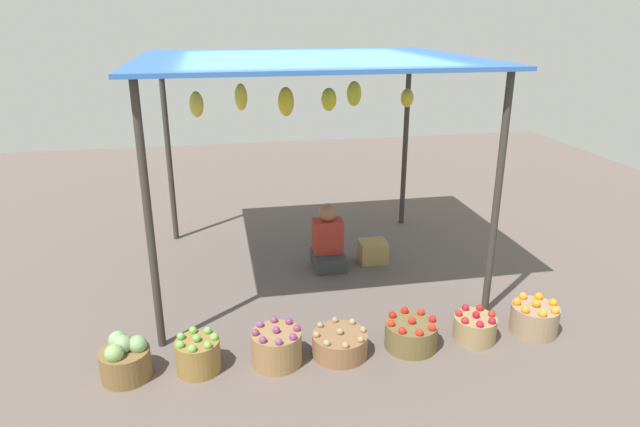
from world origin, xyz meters
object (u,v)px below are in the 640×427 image
object	(u,v)px
basket_potatoes	(340,344)
basket_red_apples	(475,327)
basket_oranges	(534,318)
basket_green_apples	(198,354)
basket_red_tomatoes	(411,334)
basket_purple_onions	(277,347)
basket_cabbages	(125,359)
vendor_person	(328,243)
wooden_crate_near_vendor	(373,251)

from	to	relation	value
basket_potatoes	basket_red_apples	xyz separation A→B (m)	(1.27, 0.01, 0.01)
basket_potatoes	basket_oranges	size ratio (longest dim) A/B	1.12
basket_green_apples	basket_red_tomatoes	bearing A→B (deg)	-0.04
basket_purple_onions	basket_cabbages	bearing A→B (deg)	178.66
basket_purple_onions	basket_potatoes	world-z (taller)	basket_purple_onions
basket_green_apples	basket_cabbages	bearing A→B (deg)	178.51
vendor_person	basket_green_apples	world-z (taller)	vendor_person
basket_purple_onions	basket_red_apples	world-z (taller)	basket_purple_onions
basket_cabbages	basket_red_apples	world-z (taller)	basket_cabbages
basket_purple_onions	basket_red_apples	xyz separation A→B (m)	(1.83, 0.02, -0.03)
basket_cabbages	basket_potatoes	distance (m)	1.80
basket_green_apples	basket_oranges	size ratio (longest dim) A/B	0.85
basket_potatoes	basket_oranges	world-z (taller)	basket_oranges
basket_cabbages	basket_red_apples	size ratio (longest dim) A/B	1.05
basket_red_apples	wooden_crate_near_vendor	bearing A→B (deg)	103.84
wooden_crate_near_vendor	basket_red_tomatoes	bearing A→B (deg)	-95.22
basket_purple_onions	wooden_crate_near_vendor	world-z (taller)	basket_purple_onions
wooden_crate_near_vendor	basket_potatoes	bearing A→B (deg)	-114.15
basket_potatoes	basket_red_tomatoes	world-z (taller)	basket_red_tomatoes
basket_red_apples	wooden_crate_near_vendor	xyz separation A→B (m)	(-0.45, 1.83, 0.01)
basket_purple_onions	basket_red_apples	distance (m)	1.83
basket_potatoes	basket_red_tomatoes	distance (m)	0.65
basket_cabbages	basket_red_tomatoes	world-z (taller)	basket_cabbages
basket_potatoes	basket_red_apples	distance (m)	1.27
basket_potatoes	basket_red_tomatoes	size ratio (longest dim) A/B	1.04
basket_potatoes	wooden_crate_near_vendor	world-z (taller)	wooden_crate_near_vendor
basket_oranges	basket_red_apples	bearing A→B (deg)	-178.94
basket_cabbages	wooden_crate_near_vendor	world-z (taller)	basket_cabbages
basket_purple_onions	basket_red_tomatoes	distance (m)	1.21
basket_potatoes	vendor_person	bearing A→B (deg)	81.65
basket_potatoes	basket_cabbages	bearing A→B (deg)	179.52
basket_purple_onions	basket_oranges	distance (m)	2.43
basket_green_apples	basket_red_tomatoes	xyz separation A→B (m)	(1.87, -0.00, -0.02)
vendor_person	basket_potatoes	bearing A→B (deg)	-98.35
basket_potatoes	basket_oranges	distance (m)	1.87
basket_green_apples	basket_red_apples	xyz separation A→B (m)	(2.49, 0.01, -0.03)
basket_cabbages	basket_purple_onions	distance (m)	1.24
vendor_person	basket_red_apples	bearing A→B (deg)	-60.74
basket_green_apples	basket_purple_onions	bearing A→B (deg)	-1.20
basket_cabbages	basket_potatoes	xyz separation A→B (m)	(1.80, -0.02, -0.06)
basket_red_apples	wooden_crate_near_vendor	size ratio (longest dim) A/B	1.19
basket_red_tomatoes	basket_oranges	size ratio (longest dim) A/B	1.08
basket_cabbages	basket_oranges	world-z (taller)	basket_cabbages
basket_oranges	wooden_crate_near_vendor	world-z (taller)	basket_oranges
basket_purple_onions	basket_oranges	bearing A→B (deg)	0.73
basket_green_apples	wooden_crate_near_vendor	size ratio (longest dim) A/B	1.13
basket_red_apples	basket_green_apples	bearing A→B (deg)	-179.87
basket_green_apples	basket_red_tomatoes	world-z (taller)	basket_green_apples
basket_oranges	basket_purple_onions	bearing A→B (deg)	-179.27
basket_purple_onions	basket_oranges	xyz separation A→B (m)	(2.43, 0.03, -0.01)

